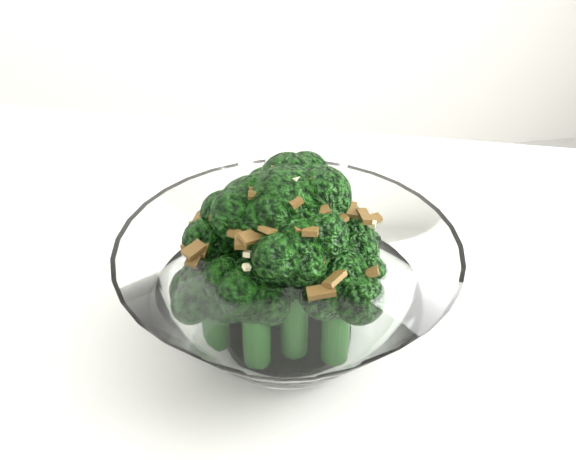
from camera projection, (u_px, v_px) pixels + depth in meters
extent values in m
cube|color=white|center=(335.00, 402.00, 0.46)|extent=(1.40, 1.15, 0.04)
cylinder|color=white|center=(15.00, 346.00, 1.03)|extent=(0.04, 0.04, 0.71)
cylinder|color=white|center=(288.00, 333.00, 0.49)|extent=(0.10, 0.10, 0.01)
cylinder|color=#1A4F15|center=(288.00, 277.00, 0.46)|extent=(0.02, 0.02, 0.09)
sphere|color=#13430C|center=(288.00, 206.00, 0.42)|extent=(0.06, 0.06, 0.06)
cylinder|color=#1A4F15|center=(305.00, 261.00, 0.48)|extent=(0.02, 0.02, 0.08)
sphere|color=#13430C|center=(306.00, 198.00, 0.45)|extent=(0.05, 0.05, 0.05)
cylinder|color=#1A4F15|center=(256.00, 277.00, 0.47)|extent=(0.02, 0.02, 0.08)
sphere|color=#13430C|center=(254.00, 214.00, 0.43)|extent=(0.05, 0.05, 0.05)
cylinder|color=#1A4F15|center=(294.00, 310.00, 0.44)|extent=(0.02, 0.02, 0.08)
sphere|color=#13430C|center=(295.00, 249.00, 0.41)|extent=(0.05, 0.05, 0.05)
cylinder|color=#1A4F15|center=(339.00, 287.00, 0.47)|extent=(0.02, 0.02, 0.06)
sphere|color=#13430C|center=(342.00, 239.00, 0.44)|extent=(0.05, 0.05, 0.05)
cylinder|color=#1A4F15|center=(234.00, 286.00, 0.47)|extent=(0.02, 0.02, 0.06)
sphere|color=#13430C|center=(231.00, 239.00, 0.45)|extent=(0.05, 0.05, 0.05)
cylinder|color=#1A4F15|center=(336.00, 328.00, 0.44)|extent=(0.02, 0.02, 0.06)
sphere|color=#13430C|center=(338.00, 283.00, 0.42)|extent=(0.05, 0.05, 0.05)
cylinder|color=#1A4F15|center=(256.00, 332.00, 0.44)|extent=(0.02, 0.02, 0.05)
sphere|color=#13430C|center=(255.00, 289.00, 0.42)|extent=(0.05, 0.05, 0.05)
cylinder|color=#1A4F15|center=(343.00, 268.00, 0.50)|extent=(0.02, 0.02, 0.05)
sphere|color=#13430C|center=(345.00, 233.00, 0.48)|extent=(0.04, 0.04, 0.04)
cylinder|color=#1A4F15|center=(215.00, 321.00, 0.45)|extent=(0.02, 0.02, 0.04)
sphere|color=#13430C|center=(212.00, 285.00, 0.44)|extent=(0.05, 0.05, 0.05)
cylinder|color=#1A4F15|center=(285.00, 260.00, 0.51)|extent=(0.02, 0.02, 0.05)
sphere|color=#13430C|center=(285.00, 224.00, 0.49)|extent=(0.04, 0.04, 0.04)
cylinder|color=#1A4F15|center=(269.00, 262.00, 0.49)|extent=(0.02, 0.02, 0.06)
sphere|color=#13430C|center=(268.00, 213.00, 0.47)|extent=(0.05, 0.05, 0.05)
cube|color=olive|center=(221.00, 197.00, 0.46)|extent=(0.02, 0.01, 0.01)
cube|color=olive|center=(254.00, 192.00, 0.41)|extent=(0.01, 0.02, 0.01)
cube|color=olive|center=(270.00, 230.00, 0.39)|extent=(0.02, 0.01, 0.01)
cube|color=olive|center=(304.00, 179.00, 0.41)|extent=(0.02, 0.01, 0.01)
cube|color=olive|center=(264.00, 183.00, 0.48)|extent=(0.02, 0.01, 0.01)
cube|color=olive|center=(223.00, 218.00, 0.43)|extent=(0.02, 0.02, 0.01)
cube|color=olive|center=(321.00, 292.00, 0.39)|extent=(0.02, 0.01, 0.01)
cube|color=olive|center=(364.00, 216.00, 0.43)|extent=(0.01, 0.02, 0.01)
cube|color=olive|center=(335.00, 279.00, 0.39)|extent=(0.02, 0.02, 0.01)
cube|color=olive|center=(351.00, 210.00, 0.43)|extent=(0.01, 0.02, 0.01)
cube|color=olive|center=(247.00, 197.00, 0.41)|extent=(0.01, 0.02, 0.01)
cube|color=olive|center=(252.00, 237.00, 0.39)|extent=(0.02, 0.02, 0.01)
cube|color=olive|center=(244.00, 186.00, 0.44)|extent=(0.01, 0.02, 0.01)
cube|color=olive|center=(198.00, 239.00, 0.43)|extent=(0.01, 0.02, 0.01)
cube|color=olive|center=(192.00, 247.00, 0.43)|extent=(0.02, 0.02, 0.01)
cube|color=olive|center=(199.00, 221.00, 0.44)|extent=(0.02, 0.02, 0.01)
cube|color=olive|center=(228.00, 204.00, 0.44)|extent=(0.02, 0.02, 0.01)
cube|color=olive|center=(306.00, 180.00, 0.48)|extent=(0.02, 0.01, 0.01)
cube|color=olive|center=(246.00, 193.00, 0.46)|extent=(0.01, 0.02, 0.01)
cube|color=olive|center=(236.00, 202.00, 0.42)|extent=(0.01, 0.01, 0.01)
cube|color=olive|center=(254.00, 187.00, 0.42)|extent=(0.01, 0.02, 0.01)
cube|color=olive|center=(197.00, 229.00, 0.44)|extent=(0.01, 0.02, 0.01)
cube|color=olive|center=(307.00, 183.00, 0.44)|extent=(0.02, 0.02, 0.01)
cube|color=olive|center=(306.00, 174.00, 0.43)|extent=(0.01, 0.01, 0.00)
cube|color=olive|center=(268.00, 268.00, 0.39)|extent=(0.01, 0.01, 0.01)
cube|color=olive|center=(311.00, 229.00, 0.39)|extent=(0.01, 0.02, 0.01)
cube|color=olive|center=(250.00, 187.00, 0.44)|extent=(0.02, 0.02, 0.01)
cube|color=olive|center=(202.00, 248.00, 0.42)|extent=(0.01, 0.01, 0.01)
cube|color=olive|center=(229.00, 217.00, 0.42)|extent=(0.02, 0.01, 0.01)
cube|color=olive|center=(194.00, 258.00, 0.42)|extent=(0.01, 0.02, 0.01)
cube|color=olive|center=(233.00, 214.00, 0.41)|extent=(0.02, 0.01, 0.01)
cube|color=olive|center=(324.00, 188.00, 0.43)|extent=(0.01, 0.02, 0.01)
cube|color=olive|center=(319.00, 212.00, 0.40)|extent=(0.02, 0.01, 0.01)
cube|color=olive|center=(286.00, 173.00, 0.44)|extent=(0.01, 0.01, 0.01)
cube|color=olive|center=(275.00, 174.00, 0.42)|extent=(0.01, 0.02, 0.00)
cube|color=olive|center=(274.00, 179.00, 0.48)|extent=(0.02, 0.02, 0.01)
cube|color=olive|center=(229.00, 210.00, 0.41)|extent=(0.01, 0.01, 0.01)
cube|color=olive|center=(373.00, 270.00, 0.40)|extent=(0.01, 0.02, 0.01)
cube|color=olive|center=(194.00, 250.00, 0.41)|extent=(0.02, 0.02, 0.01)
cube|color=olive|center=(322.00, 181.00, 0.46)|extent=(0.02, 0.02, 0.01)
cube|color=olive|center=(276.00, 251.00, 0.39)|extent=(0.02, 0.01, 0.01)
cube|color=olive|center=(221.00, 216.00, 0.42)|extent=(0.01, 0.01, 0.01)
cube|color=olive|center=(312.00, 190.00, 0.49)|extent=(0.02, 0.01, 0.01)
cube|color=olive|center=(291.00, 172.00, 0.41)|extent=(0.01, 0.02, 0.01)
cube|color=olive|center=(241.00, 191.00, 0.46)|extent=(0.01, 0.02, 0.01)
cube|color=olive|center=(299.00, 227.00, 0.39)|extent=(0.01, 0.02, 0.01)
cube|color=olive|center=(241.00, 240.00, 0.40)|extent=(0.01, 0.02, 0.01)
cube|color=olive|center=(239.00, 230.00, 0.41)|extent=(0.02, 0.02, 0.01)
cube|color=olive|center=(292.00, 198.00, 0.40)|extent=(0.01, 0.02, 0.01)
cube|color=olive|center=(194.00, 245.00, 0.43)|extent=(0.01, 0.02, 0.01)
cube|color=olive|center=(336.00, 220.00, 0.41)|extent=(0.02, 0.01, 0.00)
cube|color=olive|center=(314.00, 258.00, 0.39)|extent=(0.02, 0.01, 0.01)
cube|color=olive|center=(372.00, 220.00, 0.45)|extent=(0.02, 0.01, 0.01)
cube|color=olive|center=(241.00, 188.00, 0.45)|extent=(0.01, 0.01, 0.01)
cube|color=beige|center=(302.00, 178.00, 0.45)|extent=(0.01, 0.01, 0.00)
cube|color=beige|center=(316.00, 244.00, 0.39)|extent=(0.01, 0.01, 0.01)
cube|color=beige|center=(327.00, 197.00, 0.41)|extent=(0.00, 0.01, 0.00)
cube|color=beige|center=(246.00, 267.00, 0.39)|extent=(0.01, 0.01, 0.00)
cube|color=beige|center=(295.00, 180.00, 0.40)|extent=(0.01, 0.01, 0.00)
cube|color=beige|center=(247.00, 254.00, 0.39)|extent=(0.01, 0.01, 0.00)
cube|color=beige|center=(223.00, 206.00, 0.43)|extent=(0.01, 0.01, 0.00)
cube|color=beige|center=(309.00, 182.00, 0.46)|extent=(0.00, 0.00, 0.00)
cube|color=beige|center=(327.00, 205.00, 0.41)|extent=(0.01, 0.00, 0.00)
cube|color=beige|center=(318.00, 181.00, 0.47)|extent=(0.01, 0.01, 0.00)
cube|color=beige|center=(338.00, 244.00, 0.40)|extent=(0.01, 0.01, 0.01)
cube|color=beige|center=(372.00, 224.00, 0.43)|extent=(0.01, 0.01, 0.00)
cube|color=beige|center=(258.00, 183.00, 0.43)|extent=(0.01, 0.01, 0.01)
cube|color=beige|center=(309.00, 252.00, 0.39)|extent=(0.01, 0.01, 0.00)
cube|color=beige|center=(302.00, 183.00, 0.46)|extent=(0.01, 0.01, 0.00)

